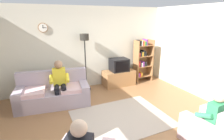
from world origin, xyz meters
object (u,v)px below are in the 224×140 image
object	(u,v)px
tv_stand	(119,78)
person_in_right_armchair	(211,114)
tv	(119,65)
couch	(54,93)
bookshelf	(142,59)
floor_lamp	(85,47)
armchair_near_bookshelf	(213,132)
person_on_couch	(60,81)

from	to	relation	value
tv_stand	person_in_right_armchair	distance (m)	3.45
tv	couch	bearing A→B (deg)	-167.34
tv_stand	bookshelf	size ratio (longest dim) A/B	0.69
floor_lamp	armchair_near_bookshelf	bearing A→B (deg)	-69.28
tv	bookshelf	world-z (taller)	bookshelf
bookshelf	person_on_couch	world-z (taller)	bookshelf
tv	person_on_couch	bearing A→B (deg)	-163.56
tv	person_on_couch	xyz separation A→B (m)	(-2.12, -0.62, -0.06)
bookshelf	floor_lamp	world-z (taller)	floor_lamp
person_on_couch	floor_lamp	bearing A→B (deg)	38.22
couch	bookshelf	distance (m)	3.40
tv_stand	armchair_near_bookshelf	bearing A→B (deg)	-86.74
floor_lamp	person_on_couch	bearing A→B (deg)	-141.78
floor_lamp	person_on_couch	world-z (taller)	floor_lamp
couch	floor_lamp	xyz separation A→B (m)	(1.13, 0.64, 1.14)
couch	tv_stand	size ratio (longest dim) A/B	1.82
tv	floor_lamp	bearing A→B (deg)	173.96
couch	floor_lamp	bearing A→B (deg)	29.51
tv_stand	person_in_right_armchair	bearing A→B (deg)	-86.74
floor_lamp	person_in_right_armchair	size ratio (longest dim) A/B	1.65
tv_stand	tv	world-z (taller)	tv
person_in_right_armchair	bookshelf	bearing A→B (deg)	76.94
couch	tv	distance (m)	2.39
tv_stand	tv	bearing A→B (deg)	-90.00
tv_stand	person_on_couch	size ratio (longest dim) A/B	0.89
person_on_couch	person_in_right_armchair	bearing A→B (deg)	-50.21
floor_lamp	person_in_right_armchair	bearing A→B (deg)	-68.87
tv	person_in_right_armchair	size ratio (longest dim) A/B	0.54
tv_stand	bookshelf	world-z (taller)	bookshelf
tv	person_in_right_armchair	bearing A→B (deg)	-86.72
couch	person_on_couch	xyz separation A→B (m)	(0.18, -0.11, 0.39)
tv_stand	armchair_near_bookshelf	xyz separation A→B (m)	(0.20, -3.51, 0.02)
couch	tv_stand	world-z (taller)	couch
tv_stand	tv	xyz separation A→B (m)	(0.00, -0.02, 0.49)
person_on_couch	person_in_right_armchair	size ratio (longest dim) A/B	1.11
tv_stand	floor_lamp	world-z (taller)	floor_lamp
bookshelf	tv_stand	bearing A→B (deg)	-176.09
tv	person_in_right_armchair	xyz separation A→B (m)	(0.20, -3.40, -0.15)
tv_stand	floor_lamp	size ratio (longest dim) A/B	0.59
bookshelf	armchair_near_bookshelf	xyz separation A→B (m)	(-0.81, -3.58, -0.56)
person_in_right_armchair	tv_stand	bearing A→B (deg)	93.26
couch	bookshelf	world-z (taller)	bookshelf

